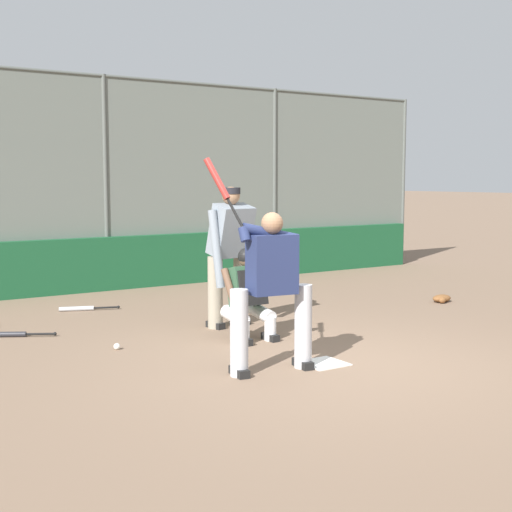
# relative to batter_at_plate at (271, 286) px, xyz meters

# --- Properties ---
(ground_plane) EXTENTS (160.00, 160.00, 0.00)m
(ground_plane) POSITION_rel_batter_at_plate_xyz_m (-0.63, 0.05, -0.87)
(ground_plane) COLOR #7A604C
(home_plate_marker) EXTENTS (0.43, 0.43, 0.01)m
(home_plate_marker) POSITION_rel_batter_at_plate_xyz_m (-0.63, 0.05, -0.86)
(home_plate_marker) COLOR white
(home_plate_marker) RESTS_ON ground_plane
(backstop_fence) EXTENTS (14.17, 0.08, 3.68)m
(backstop_fence) POSITION_rel_batter_at_plate_xyz_m (-0.63, -5.97, 1.06)
(backstop_fence) COLOR #515651
(backstop_fence) RESTS_ON ground_plane
(padding_wall) EXTENTS (13.81, 0.18, 0.92)m
(padding_wall) POSITION_rel_batter_at_plate_xyz_m (-0.63, -5.87, -0.41)
(padding_wall) COLOR #19512D
(padding_wall) RESTS_ON ground_plane
(bleachers_beyond) EXTENTS (9.87, 2.50, 1.48)m
(bleachers_beyond) POSITION_rel_batter_at_plate_xyz_m (-1.97, -8.47, -0.38)
(bleachers_beyond) COLOR slate
(bleachers_beyond) RESTS_ON ground_plane
(batter_at_plate) EXTENTS (0.95, 0.70, 2.13)m
(batter_at_plate) POSITION_rel_batter_at_plate_xyz_m (0.00, 0.00, 0.00)
(batter_at_plate) COLOR #B7B7BC
(batter_at_plate) RESTS_ON ground_plane
(catcher_behind_plate) EXTENTS (0.58, 0.68, 1.10)m
(catcher_behind_plate) POSITION_rel_batter_at_plate_xyz_m (-0.59, -1.29, -0.30)
(catcher_behind_plate) COLOR silver
(catcher_behind_plate) RESTS_ON ground_plane
(umpire_home) EXTENTS (0.73, 0.50, 1.82)m
(umpire_home) POSITION_rel_batter_at_plate_xyz_m (-0.80, -2.10, 0.11)
(umpire_home) COLOR gray
(umpire_home) RESTS_ON ground_plane
(spare_bat_near_backstop) EXTENTS (0.76, 0.46, 0.07)m
(spare_bat_near_backstop) POSITION_rel_batter_at_plate_xyz_m (1.76, -3.02, -0.83)
(spare_bat_near_backstop) COLOR black
(spare_bat_near_backstop) RESTS_ON ground_plane
(spare_bat_by_padding) EXTENTS (0.83, 0.34, 0.07)m
(spare_bat_by_padding) POSITION_rel_batter_at_plate_xyz_m (0.46, -4.24, -0.83)
(spare_bat_by_padding) COLOR black
(spare_bat_by_padding) RESTS_ON ground_plane
(fielding_glove_on_dirt) EXTENTS (0.33, 0.25, 0.12)m
(fielding_glove_on_dirt) POSITION_rel_batter_at_plate_xyz_m (-4.50, -1.87, -0.81)
(fielding_glove_on_dirt) COLOR brown
(fielding_glove_on_dirt) RESTS_ON ground_plane
(baseball_loose) EXTENTS (0.07, 0.07, 0.07)m
(baseball_loose) POSITION_rel_batter_at_plate_xyz_m (0.94, -1.70, -0.83)
(baseball_loose) COLOR white
(baseball_loose) RESTS_ON ground_plane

